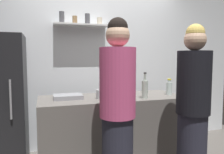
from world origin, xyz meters
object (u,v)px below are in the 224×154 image
Objects in this scene: wine_bottle_green_glass at (128,85)px; person_blonde at (193,109)px; baking_pan at (68,97)px; wine_bottle_dark_glass at (107,91)px; utensil_holder at (101,94)px; refrigerator at (0,102)px; person_pink_top at (118,112)px; wine_bottle_pale_glass at (145,89)px; water_bottle_plastic at (169,88)px.

person_blonde is (0.39, -0.80, -0.17)m from wine_bottle_green_glass.
wine_bottle_green_glass is 0.19× the size of person_blonde.
person_blonde reaches higher than baking_pan.
utensil_holder is at bearing 93.92° from wine_bottle_dark_glass.
refrigerator reaches higher than utensil_holder.
wine_bottle_green_glass reaches higher than utensil_holder.
wine_bottle_dark_glass reaches higher than utensil_holder.
person_pink_top is (-0.01, -0.39, -0.14)m from wine_bottle_dark_glass.
baking_pan is at bearing 164.67° from wine_bottle_pale_glass.
water_bottle_plastic is (0.94, 0.01, 0.04)m from utensil_holder.
wine_bottle_dark_glass is at bearing -29.16° from refrigerator.
refrigerator is 0.88m from baking_pan.
water_bottle_plastic is at bearing -94.78° from person_blonde.
wine_bottle_dark_glass reaches higher than water_bottle_plastic.
person_pink_top is (-0.93, -0.61, -0.11)m from water_bottle_plastic.
wine_bottle_pale_glass is 0.18× the size of person_pink_top.
baking_pan is 0.80m from wine_bottle_green_glass.
person_pink_top reaches higher than wine_bottle_green_glass.
person_blonde reaches higher than water_bottle_plastic.
water_bottle_plastic is at bearing 18.20° from wine_bottle_pale_glass.
wine_bottle_dark_glass is (-0.39, -0.35, -0.01)m from wine_bottle_green_glass.
person_pink_top reaches higher than baking_pan.
wine_bottle_pale_glass is at bearing -15.33° from baking_pan.
baking_pan is 1.32m from water_bottle_plastic.
person_pink_top is at bearing -146.98° from water_bottle_plastic.
wine_bottle_green_glass is at bearing -57.27° from person_blonde.
wine_bottle_green_glass is 0.29m from wine_bottle_pale_glass.
person_pink_top is (1.19, -1.06, 0.04)m from refrigerator.
wine_bottle_pale_glass reaches higher than utensil_holder.
utensil_holder is 1.04m from person_blonde.
wine_bottle_green_glass is (0.79, 0.03, 0.11)m from baking_pan.
person_blonde reaches higher than refrigerator.
wine_bottle_dark_glass is 0.19× the size of person_blonde.
wine_bottle_pale_glass is 0.45m from water_bottle_plastic.
baking_pan is at bearing -23.32° from refrigerator.
person_pink_top reaches higher than person_blonde.
refrigerator is at bearing 43.00° from person_pink_top.
wine_bottle_pale_glass is at bearing -54.67° from person_blonde.
refrigerator is 4.98× the size of wine_bottle_green_glass.
person_blonde is (-0.13, -0.67, -0.13)m from water_bottle_plastic.
water_bottle_plastic is (0.92, 0.22, -0.03)m from wine_bottle_dark_glass.
water_bottle_plastic is (0.42, 0.14, -0.03)m from wine_bottle_pale_glass.
wine_bottle_pale_glass is (0.89, -0.25, 0.09)m from baking_pan.
person_blonde is (0.79, -0.45, -0.16)m from wine_bottle_dark_glass.
baking_pan is (0.80, -0.35, 0.08)m from refrigerator.
person_pink_top is at bearing -91.51° from wine_bottle_dark_glass.
refrigerator is 7.81× the size of utensil_holder.
baking_pan is 1.08× the size of wine_bottle_pale_glass.
water_bottle_plastic is at bearing -12.03° from refrigerator.
refrigerator reaches higher than wine_bottle_green_glass.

